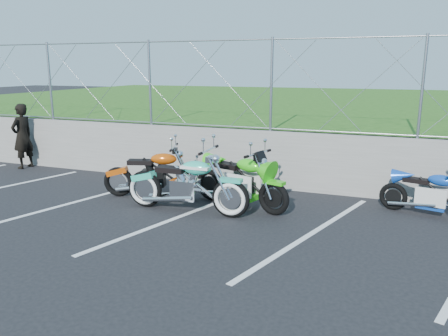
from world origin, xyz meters
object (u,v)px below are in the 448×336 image
at_px(cruiser_turquoise, 188,187).
at_px(sportbike_blue, 431,196).
at_px(sportbike_green, 241,183).
at_px(naked_orange, 156,176).
at_px(person_standing, 22,136).

xyz_separation_m(cruiser_turquoise, sportbike_blue, (4.25, 1.33, -0.10)).
relative_size(cruiser_turquoise, sportbike_green, 1.18).
distance_m(naked_orange, sportbike_blue, 5.33).
height_order(cruiser_turquoise, sportbike_blue, cruiser_turquoise).
bearing_deg(sportbike_blue, naked_orange, -157.64).
bearing_deg(naked_orange, person_standing, 149.35).
bearing_deg(sportbike_blue, sportbike_green, -153.20).
distance_m(naked_orange, person_standing, 4.83).
bearing_deg(sportbike_green, sportbike_blue, 29.44).
xyz_separation_m(cruiser_turquoise, naked_orange, (-1.04, 0.66, -0.03)).
xyz_separation_m(naked_orange, person_standing, (-4.67, 1.15, 0.40)).
height_order(sportbike_blue, person_standing, person_standing).
height_order(naked_orange, sportbike_blue, naked_orange).
distance_m(sportbike_green, sportbike_blue, 3.47).
distance_m(naked_orange, sportbike_green, 1.89).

